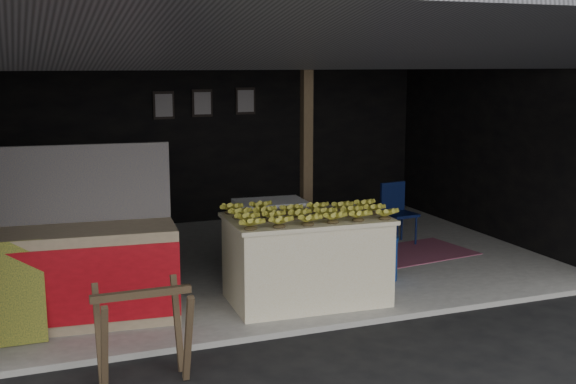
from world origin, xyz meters
name	(u,v)px	position (x,y,z in m)	size (l,w,h in m)	color
ground	(352,328)	(0.00, 0.00, 0.00)	(80.00, 80.00, 0.00)	black
concrete_slab	(267,260)	(0.00, 2.50, 0.03)	(7.00, 5.00, 0.06)	gray
shophouse	(258,98)	(0.00, 2.82, 2.10)	(7.40, 7.29, 3.02)	black
banana_table	(306,259)	(-0.17, 0.75, 0.52)	(1.71, 1.10, 0.91)	silver
banana_pile	(307,208)	(-0.17, 0.75, 1.07)	(1.53, 0.92, 0.18)	gold
white_crate	(270,238)	(-0.21, 1.77, 0.51)	(0.84, 0.60, 0.90)	white
neighbor_stall	(90,270)	(-2.36, 0.97, 0.57)	(1.71, 0.89, 1.70)	#998466
green_signboard	(8,294)	(-3.10, 0.61, 0.53)	(0.62, 0.04, 0.93)	black
sawhorse	(142,325)	(-2.11, -0.51, 0.50)	(0.80, 0.69, 0.78)	#483824
water_barrel	(383,259)	(0.95, 1.13, 0.30)	(0.33, 0.33, 0.48)	navy
plastic_chair	(396,208)	(1.96, 2.61, 0.56)	(0.45, 0.45, 0.85)	#0A1337
magenta_rug	(414,252)	(1.91, 2.04, 0.07)	(1.50, 1.00, 0.01)	maroon
picture_frames	(204,103)	(-0.17, 4.89, 1.93)	(1.62, 0.04, 0.46)	black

